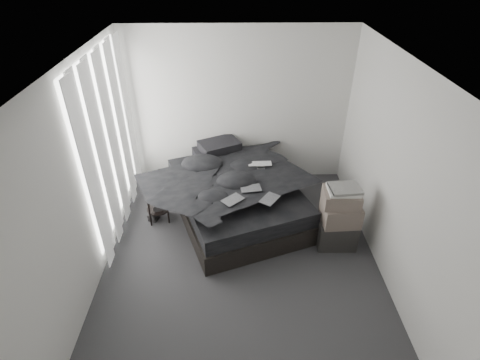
{
  "coord_description": "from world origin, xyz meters",
  "views": [
    {
      "loc": [
        -0.09,
        -3.63,
        3.66
      ],
      "look_at": [
        0.0,
        0.8,
        0.75
      ],
      "focal_mm": 28.0,
      "sensor_mm": 36.0,
      "label": 1
    }
  ],
  "objects_px": {
    "laptop": "(260,161)",
    "side_stand": "(157,202)",
    "box_lower": "(336,232)",
    "bed": "(236,204)"
  },
  "relations": [
    {
      "from": "laptop",
      "to": "bed",
      "type": "bearing_deg",
      "value": -154.5
    },
    {
      "from": "side_stand",
      "to": "box_lower",
      "type": "bearing_deg",
      "value": -12.89
    },
    {
      "from": "bed",
      "to": "laptop",
      "type": "bearing_deg",
      "value": 7.5
    },
    {
      "from": "side_stand",
      "to": "bed",
      "type": "bearing_deg",
      "value": 6.67
    },
    {
      "from": "laptop",
      "to": "side_stand",
      "type": "relative_size",
      "value": 0.56
    },
    {
      "from": "laptop",
      "to": "side_stand",
      "type": "xyz_separation_m",
      "value": [
        -1.55,
        -0.33,
        -0.49
      ]
    },
    {
      "from": "laptop",
      "to": "box_lower",
      "type": "distance_m",
      "value": 1.5
    },
    {
      "from": "bed",
      "to": "laptop",
      "type": "distance_m",
      "value": 0.78
    },
    {
      "from": "bed",
      "to": "box_lower",
      "type": "height_order",
      "value": "box_lower"
    },
    {
      "from": "laptop",
      "to": "box_lower",
      "type": "relative_size",
      "value": 0.68
    }
  ]
}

